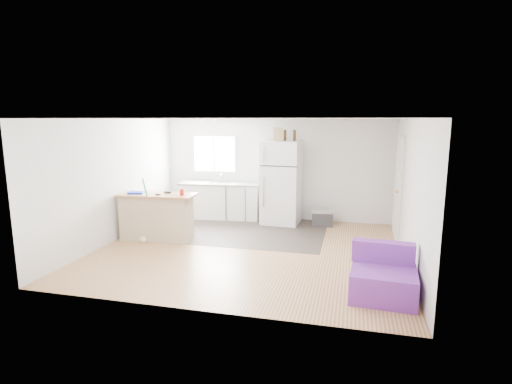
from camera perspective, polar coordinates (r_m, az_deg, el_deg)
room at (r=7.23m, az=-0.96°, el=0.85°), size 5.51×5.01×2.41m
vinyl_zone at (r=8.86m, az=-3.43°, el=-5.33°), size 4.05×2.50×0.00m
window at (r=10.00m, az=-5.96°, el=5.45°), size 1.18×0.06×0.98m
interior_door at (r=8.60m, az=19.67°, el=0.54°), size 0.11×0.92×2.10m
ceiling_fixture at (r=8.64m, az=-6.75°, el=10.06°), size 0.30×0.30×0.07m
kitchen_cabinets at (r=9.81m, az=-5.12°, el=-1.16°), size 2.01×0.79×1.15m
peninsula at (r=8.25m, az=-13.98°, el=-3.42°), size 1.56×0.68×0.94m
refrigerator at (r=9.23m, az=3.68°, el=1.37°), size 0.89×0.85×1.91m
cooler at (r=9.23m, az=9.48°, el=-3.61°), size 0.51×0.36×0.37m
purple_seat at (r=5.82m, az=17.70°, el=-11.68°), size 0.91×0.86×0.70m
cleaner_jug at (r=8.08m, az=-11.94°, el=-6.04°), size 0.16×0.12×0.33m
mop at (r=8.16m, az=-15.59°, el=-5.39°), size 0.26×0.36×1.30m
red_cup at (r=7.88m, az=-10.55°, el=-0.03°), size 0.11×0.11×0.12m
blue_tray at (r=8.30m, az=-16.71°, el=-0.07°), size 0.34×0.28×0.04m
tool_a at (r=8.18m, az=-12.51°, el=-0.05°), size 0.14×0.07×0.03m
tool_b at (r=8.01m, az=-13.84°, el=-0.33°), size 0.10×0.05×0.03m
cardboard_box at (r=9.12m, az=3.17°, el=8.26°), size 0.21×0.12×0.30m
bottle_left at (r=9.04m, az=4.15°, el=8.07°), size 0.08×0.08×0.25m
bottle_right at (r=9.05m, az=5.52°, el=8.05°), size 0.08×0.08×0.25m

